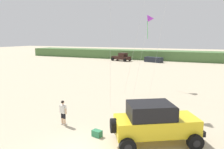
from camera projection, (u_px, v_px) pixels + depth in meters
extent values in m
cube|color=#4C703D|center=(185.00, 56.00, 55.14)|extent=(90.00, 6.78, 2.32)
cube|color=yellow|center=(156.00, 125.00, 11.99)|extent=(4.72, 3.86, 0.90)
cube|color=yellow|center=(185.00, 117.00, 12.13)|extent=(1.82, 2.02, 0.12)
cube|color=black|center=(150.00, 110.00, 11.80)|extent=(2.88, 2.70, 0.80)
cube|color=black|center=(172.00, 110.00, 11.96)|extent=(0.96, 1.48, 0.72)
cube|color=black|center=(196.00, 128.00, 12.31)|extent=(1.11, 1.64, 0.28)
cylinder|color=black|center=(113.00, 126.00, 11.69)|extent=(0.66, 0.82, 0.77)
cylinder|color=black|center=(178.00, 127.00, 13.31)|extent=(0.87, 0.69, 0.84)
cylinder|color=black|center=(178.00, 127.00, 13.31)|extent=(0.49, 0.47, 0.38)
cylinder|color=black|center=(195.00, 142.00, 11.29)|extent=(0.87, 0.69, 0.84)
cylinder|color=black|center=(195.00, 142.00, 11.29)|extent=(0.49, 0.47, 0.38)
cylinder|color=black|center=(121.00, 130.00, 12.88)|extent=(0.87, 0.69, 0.84)
cylinder|color=black|center=(121.00, 130.00, 12.88)|extent=(0.49, 0.47, 0.38)
cylinder|color=black|center=(128.00, 147.00, 10.86)|extent=(0.87, 0.69, 0.84)
cylinder|color=black|center=(128.00, 147.00, 10.86)|extent=(0.49, 0.47, 0.38)
cylinder|color=#DBB28E|center=(62.00, 121.00, 14.67)|extent=(0.14, 0.14, 0.49)
cylinder|color=black|center=(62.00, 115.00, 14.61)|extent=(0.15, 0.15, 0.36)
cube|color=silver|center=(63.00, 124.00, 14.74)|extent=(0.16, 0.28, 0.10)
cylinder|color=#DBB28E|center=(65.00, 122.00, 14.55)|extent=(0.14, 0.14, 0.49)
cylinder|color=black|center=(64.00, 116.00, 14.48)|extent=(0.15, 0.15, 0.36)
cube|color=silver|center=(65.00, 124.00, 14.61)|extent=(0.16, 0.28, 0.10)
cube|color=silver|center=(63.00, 109.00, 14.47)|extent=(0.44, 0.33, 0.54)
cylinder|color=#DBB28E|center=(60.00, 108.00, 14.62)|extent=(0.09, 0.09, 0.56)
cylinder|color=silver|center=(60.00, 106.00, 14.59)|extent=(0.11, 0.11, 0.16)
cylinder|color=#DBB28E|center=(66.00, 110.00, 14.33)|extent=(0.09, 0.09, 0.56)
cylinder|color=silver|center=(66.00, 107.00, 14.30)|extent=(0.11, 0.11, 0.16)
cylinder|color=#DBB28E|center=(63.00, 104.00, 14.42)|extent=(0.10, 0.10, 0.08)
sphere|color=#DBB28E|center=(63.00, 102.00, 14.40)|extent=(0.21, 0.21, 0.21)
sphere|color=black|center=(63.00, 102.00, 14.38)|extent=(0.21, 0.21, 0.21)
cube|color=#2D7F51|center=(97.00, 133.00, 12.90)|extent=(0.62, 0.46, 0.38)
cube|color=black|center=(121.00, 58.00, 54.53)|extent=(4.93, 3.00, 0.76)
cube|color=black|center=(123.00, 55.00, 54.05)|extent=(2.00, 2.14, 0.84)
cylinder|color=black|center=(130.00, 59.00, 54.25)|extent=(0.80, 0.44, 0.76)
cylinder|color=black|center=(125.00, 60.00, 52.64)|extent=(0.80, 0.44, 0.76)
cylinder|color=black|center=(118.00, 59.00, 56.54)|extent=(0.80, 0.44, 0.76)
cylinder|color=black|center=(113.00, 59.00, 54.92)|extent=(0.80, 0.44, 0.76)
cube|color=#1E232D|center=(154.00, 60.00, 51.72)|extent=(4.53, 3.03, 1.20)
cylinder|color=silver|center=(164.00, 16.00, 22.36)|extent=(1.42, 4.08, 15.53)
cylinder|color=silver|center=(110.00, 32.00, 18.33)|extent=(0.94, 2.06, 12.20)
cone|color=purple|center=(149.00, 19.00, 25.12)|extent=(1.31, 1.15, 1.12)
cylinder|color=green|center=(148.00, 30.00, 25.38)|extent=(0.05, 0.40, 1.97)
cylinder|color=silver|center=(142.00, 55.00, 23.70)|extent=(0.19, 4.65, 7.67)
cylinder|color=silver|center=(141.00, 19.00, 21.57)|extent=(2.79, 1.47, 14.91)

